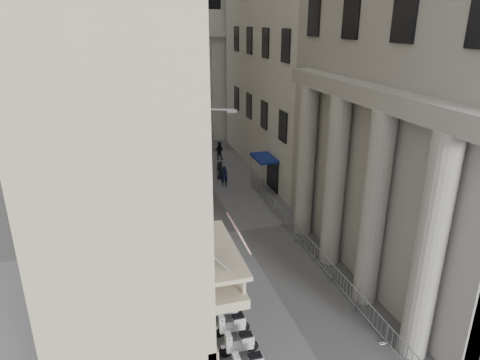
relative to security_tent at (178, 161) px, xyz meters
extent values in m
cube|color=#BAB9B0|center=(3.01, 21.42, 11.92)|extent=(22.00, 10.00, 30.00)
cylinder|color=silver|center=(-1.59, -1.59, -1.83)|extent=(0.06, 0.06, 2.50)
cylinder|color=silver|center=(1.59, -1.59, -1.83)|extent=(0.06, 0.06, 2.50)
cylinder|color=silver|center=(-1.59, 1.59, -1.83)|extent=(0.06, 0.06, 2.50)
cylinder|color=silver|center=(1.59, 1.59, -1.83)|extent=(0.06, 0.06, 2.50)
cube|color=white|center=(0.00, 0.00, -0.53)|extent=(3.40, 3.40, 0.14)
cone|color=white|center=(0.00, 0.00, 0.04)|extent=(4.54, 4.54, 1.13)
cylinder|color=gray|center=(-0.45, -8.79, 1.41)|extent=(0.16, 0.16, 8.98)
cylinder|color=gray|center=(0.82, -9.25, 5.90)|extent=(2.57, 1.04, 0.12)
cube|color=gray|center=(1.97, -9.68, 5.84)|extent=(0.61, 0.42, 0.17)
cube|color=black|center=(-1.19, -10.76, -2.14)|extent=(0.34, 0.91, 1.88)
cube|color=#19E54C|center=(-1.04, -10.74, -1.93)|extent=(0.09, 0.68, 1.05)
imported|color=black|center=(4.17, 1.40, -2.18)|extent=(0.74, 0.59, 1.79)
imported|color=black|center=(5.50, 8.94, -2.12)|extent=(1.17, 1.09, 1.91)
imported|color=black|center=(4.21, 3.21, -2.25)|extent=(0.97, 0.90, 1.67)
camera|label=1|loc=(-4.20, -32.98, 10.66)|focal=32.00mm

